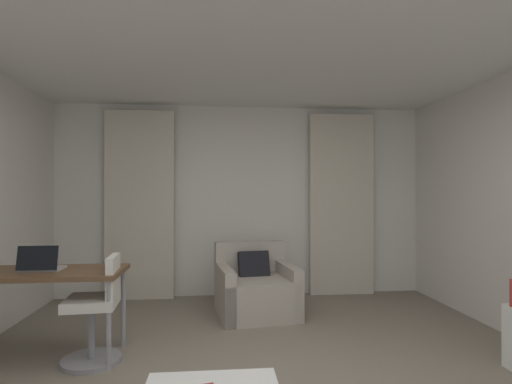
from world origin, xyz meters
The scene contains 8 objects.
wall_window centered at (0.00, 3.03, 1.30)m, with size 5.12×0.06×2.60m.
ceiling centered at (0.00, 0.00, 2.63)m, with size 5.12×6.12×0.06m, color white.
curtain_left_panel centered at (-1.38, 2.90, 1.25)m, with size 0.90×0.06×2.50m.
curtain_right_panel centered at (1.38, 2.90, 1.25)m, with size 0.90×0.06×2.50m.
armchair centered at (0.09, 2.08, 0.28)m, with size 0.97×0.95×0.81m.
desk centered at (-1.78, 0.99, 0.68)m, with size 1.25×0.60×0.75m.
desk_chair centered at (-1.34, 0.90, 0.39)m, with size 0.48×0.48×0.88m.
laptop centered at (-1.82, 0.98, 0.80)m, with size 0.32×0.25×0.22m.
Camera 1 is at (-0.35, -2.54, 1.40)m, focal length 28.16 mm.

